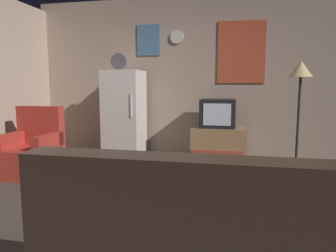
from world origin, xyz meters
TOP-DOWN VIEW (x-y plane):
  - ground_plane at (0.00, 0.00)m, footprint 12.00×12.00m
  - wall_with_art at (0.01, 2.45)m, footprint 5.20×0.12m
  - fridge at (-0.86, 1.95)m, footprint 0.60×0.62m
  - tv_stand at (0.70, 2.00)m, footprint 0.84×0.53m
  - crt_tv at (0.67, 2.00)m, footprint 0.54×0.51m
  - standing_lamp at (1.79, 1.64)m, footprint 0.32×0.32m
  - coffee_table at (-0.34, 0.12)m, footprint 0.72×0.72m
  - wine_glass at (-0.31, 0.03)m, footprint 0.05×0.05m
  - mug_ceramic_white at (-0.38, -0.09)m, footprint 0.08×0.08m
  - mug_ceramic_tan at (-0.35, 0.17)m, footprint 0.08×0.08m
  - remote_control at (-0.28, 0.31)m, footprint 0.15×0.12m
  - armchair at (-1.84, 0.90)m, footprint 0.68×0.68m
  - couch at (0.71, -1.24)m, footprint 1.70×0.80m
  - book_stack at (1.25, 1.87)m, footprint 0.21×0.17m

SIDE VIEW (x-z plane):
  - ground_plane at x=0.00m, z-range 0.00..0.00m
  - book_stack at x=1.25m, z-range 0.00..0.13m
  - coffee_table at x=-0.34m, z-range 0.00..0.45m
  - tv_stand at x=0.70m, z-range 0.00..0.61m
  - couch at x=0.71m, z-range -0.15..0.77m
  - armchair at x=-1.84m, z-range -0.14..0.82m
  - remote_control at x=-0.28m, z-range 0.45..0.47m
  - mug_ceramic_white at x=-0.38m, z-range 0.45..0.54m
  - mug_ceramic_tan at x=-0.35m, z-range 0.45..0.54m
  - wine_glass at x=-0.31m, z-range 0.45..0.60m
  - fridge at x=-0.86m, z-range -0.13..1.64m
  - crt_tv at x=0.67m, z-range 0.61..1.05m
  - standing_lamp at x=1.79m, z-range 0.56..2.15m
  - wall_with_art at x=0.01m, z-range 0.01..2.74m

